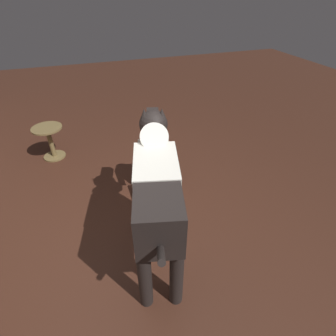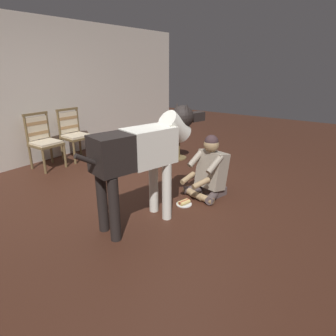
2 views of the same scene
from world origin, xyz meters
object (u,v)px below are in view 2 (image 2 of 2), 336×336
at_px(hot_dog_on_plate, 184,203).
at_px(person_sitting_on_floor, 209,171).
at_px(large_dog, 145,151).
at_px(dining_chair_left_of_pair, 43,138).
at_px(dining_chair_right_of_pair, 73,132).
at_px(round_side_table, 178,143).

bearing_deg(hot_dog_on_plate, person_sitting_on_floor, -14.29).
bearing_deg(person_sitting_on_floor, large_dog, 165.71).
relative_size(large_dog, hot_dog_on_plate, 8.06).
relative_size(dining_chair_left_of_pair, person_sitting_on_floor, 1.11).
relative_size(dining_chair_left_of_pair, large_dog, 0.58).
xyz_separation_m(dining_chair_left_of_pair, hot_dog_on_plate, (0.17, -2.87, -0.52)).
xyz_separation_m(dining_chair_right_of_pair, hot_dog_on_plate, (-0.48, -2.87, -0.52)).
height_order(dining_chair_right_of_pair, person_sitting_on_floor, dining_chair_right_of_pair).
height_order(dining_chair_right_of_pair, round_side_table, dining_chair_right_of_pair).
bearing_deg(large_dog, hot_dog_on_plate, -14.29).
bearing_deg(dining_chair_right_of_pair, large_dog, -111.77).
distance_m(dining_chair_left_of_pair, round_side_table, 2.50).
height_order(dining_chair_left_of_pair, dining_chair_right_of_pair, same).
xyz_separation_m(person_sitting_on_floor, hot_dog_on_plate, (-0.46, 0.12, -0.34)).
distance_m(dining_chair_right_of_pair, large_dog, 2.94).
relative_size(hot_dog_on_plate, round_side_table, 0.40).
bearing_deg(hot_dog_on_plate, dining_chair_left_of_pair, 93.47).
height_order(dining_chair_left_of_pair, person_sitting_on_floor, dining_chair_left_of_pair).
relative_size(person_sitting_on_floor, round_side_table, 1.70).
height_order(person_sitting_on_floor, hot_dog_on_plate, person_sitting_on_floor).
distance_m(dining_chair_left_of_pair, dining_chair_right_of_pair, 0.65).
distance_m(person_sitting_on_floor, round_side_table, 1.79).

